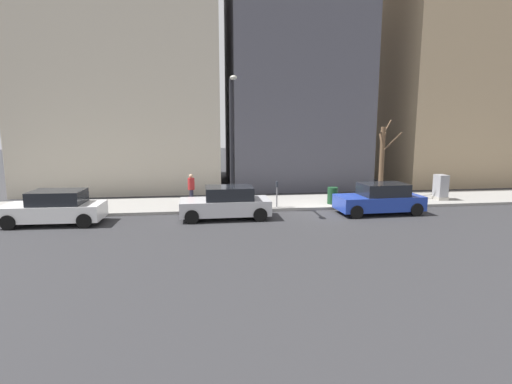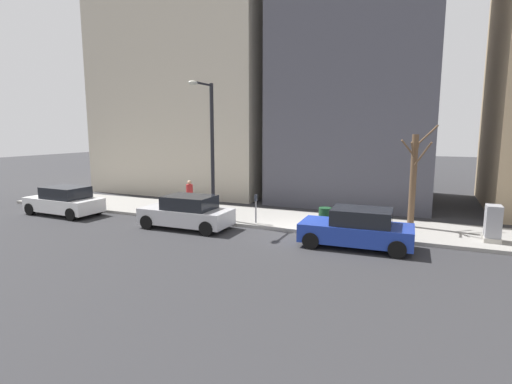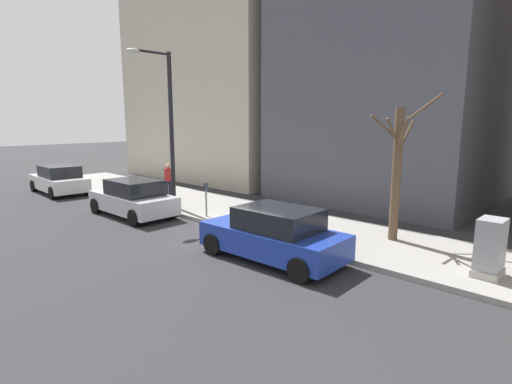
{
  "view_description": "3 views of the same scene",
  "coord_description": "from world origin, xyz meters",
  "px_view_note": "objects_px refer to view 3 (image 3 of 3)",
  "views": [
    {
      "loc": [
        -19.68,
        5.93,
        4.34
      ],
      "look_at": [
        1.2,
        3.08,
        0.84
      ],
      "focal_mm": 28.0,
      "sensor_mm": 36.0,
      "label": 1
    },
    {
      "loc": [
        -16.33,
        -5.2,
        4.46
      ],
      "look_at": [
        -0.37,
        1.72,
        1.77
      ],
      "focal_mm": 28.0,
      "sensor_mm": 36.0,
      "label": 2
    },
    {
      "loc": [
        -9.29,
        -9.95,
        3.89
      ],
      "look_at": [
        0.61,
        -0.48,
        1.43
      ],
      "focal_mm": 28.0,
      "sensor_mm": 36.0,
      "label": 3
    }
  ],
  "objects_px": {
    "parked_car_silver": "(133,198)",
    "parked_car_white": "(59,180)",
    "streetlamp": "(166,117)",
    "bare_tree": "(397,170)",
    "office_block_center": "(399,6)",
    "trash_bin": "(274,217)",
    "pedestrian_near_meter": "(168,179)",
    "parking_meter": "(206,196)",
    "utility_box": "(490,248)",
    "office_tower_right": "(248,61)",
    "parked_car_blue": "(274,235)"
  },
  "relations": [
    {
      "from": "parked_car_silver",
      "to": "parked_car_white",
      "type": "distance_m",
      "value": 7.62
    },
    {
      "from": "parked_car_white",
      "to": "streetlamp",
      "type": "height_order",
      "value": "streetlamp"
    },
    {
      "from": "bare_tree",
      "to": "office_block_center",
      "type": "height_order",
      "value": "office_block_center"
    },
    {
      "from": "parked_car_white",
      "to": "trash_bin",
      "type": "relative_size",
      "value": 4.74
    },
    {
      "from": "streetlamp",
      "to": "bare_tree",
      "type": "relative_size",
      "value": 1.42
    },
    {
      "from": "parked_car_silver",
      "to": "pedestrian_near_meter",
      "type": "bearing_deg",
      "value": 30.1
    },
    {
      "from": "bare_tree",
      "to": "trash_bin",
      "type": "bearing_deg",
      "value": 115.57
    },
    {
      "from": "streetlamp",
      "to": "office_block_center",
      "type": "distance_m",
      "value": 12.37
    },
    {
      "from": "parked_car_silver",
      "to": "parking_meter",
      "type": "distance_m",
      "value": 3.19
    },
    {
      "from": "parking_meter",
      "to": "trash_bin",
      "type": "height_order",
      "value": "parking_meter"
    },
    {
      "from": "utility_box",
      "to": "parked_car_silver",
      "type": "bearing_deg",
      "value": 101.15
    },
    {
      "from": "parking_meter",
      "to": "trash_bin",
      "type": "xyz_separation_m",
      "value": [
        0.45,
        -3.17,
        -0.38
      ]
    },
    {
      "from": "office_block_center",
      "to": "office_tower_right",
      "type": "distance_m",
      "value": 12.11
    },
    {
      "from": "parked_car_white",
      "to": "trash_bin",
      "type": "distance_m",
      "value": 13.7
    },
    {
      "from": "office_block_center",
      "to": "parking_meter",
      "type": "bearing_deg",
      "value": 163.34
    },
    {
      "from": "parking_meter",
      "to": "trash_bin",
      "type": "distance_m",
      "value": 3.22
    },
    {
      "from": "parking_meter",
      "to": "parked_car_white",
      "type": "bearing_deg",
      "value": 99.36
    },
    {
      "from": "parked_car_blue",
      "to": "trash_bin",
      "type": "bearing_deg",
      "value": 38.71
    },
    {
      "from": "bare_tree",
      "to": "parked_car_silver",
      "type": "bearing_deg",
      "value": 111.65
    },
    {
      "from": "parked_car_blue",
      "to": "pedestrian_near_meter",
      "type": "bearing_deg",
      "value": 71.08
    },
    {
      "from": "streetlamp",
      "to": "bare_tree",
      "type": "distance_m",
      "value": 9.47
    },
    {
      "from": "bare_tree",
      "to": "pedestrian_near_meter",
      "type": "height_order",
      "value": "bare_tree"
    },
    {
      "from": "bare_tree",
      "to": "trash_bin",
      "type": "xyz_separation_m",
      "value": [
        -1.69,
        3.54,
        -1.79
      ]
    },
    {
      "from": "bare_tree",
      "to": "trash_bin",
      "type": "height_order",
      "value": "bare_tree"
    },
    {
      "from": "parked_car_white",
      "to": "utility_box",
      "type": "bearing_deg",
      "value": -80.61
    },
    {
      "from": "parked_car_silver",
      "to": "pedestrian_near_meter",
      "type": "distance_m",
      "value": 3.33
    },
    {
      "from": "parking_meter",
      "to": "bare_tree",
      "type": "height_order",
      "value": "bare_tree"
    },
    {
      "from": "bare_tree",
      "to": "parking_meter",
      "type": "bearing_deg",
      "value": 107.71
    },
    {
      "from": "streetlamp",
      "to": "pedestrian_near_meter",
      "type": "bearing_deg",
      "value": 56.17
    },
    {
      "from": "utility_box",
      "to": "office_tower_right",
      "type": "height_order",
      "value": "office_tower_right"
    },
    {
      "from": "parked_car_blue",
      "to": "parked_car_silver",
      "type": "xyz_separation_m",
      "value": [
        -0.02,
        7.67,
        0.0
      ]
    },
    {
      "from": "parked_car_white",
      "to": "office_block_center",
      "type": "bearing_deg",
      "value": -47.1
    },
    {
      "from": "parking_meter",
      "to": "pedestrian_near_meter",
      "type": "xyz_separation_m",
      "value": [
        1.24,
        4.43,
        0.11
      ]
    },
    {
      "from": "trash_bin",
      "to": "pedestrian_near_meter",
      "type": "relative_size",
      "value": 0.54
    },
    {
      "from": "parked_car_silver",
      "to": "parking_meter",
      "type": "bearing_deg",
      "value": -60.13
    },
    {
      "from": "utility_box",
      "to": "parked_car_white",
      "type": "bearing_deg",
      "value": 97.25
    },
    {
      "from": "bare_tree",
      "to": "streetlamp",
      "type": "bearing_deg",
      "value": 104.33
    },
    {
      "from": "bare_tree",
      "to": "office_block_center",
      "type": "xyz_separation_m",
      "value": [
        7.59,
        3.8,
        6.89
      ]
    },
    {
      "from": "parked_car_silver",
      "to": "trash_bin",
      "type": "height_order",
      "value": "parked_car_silver"
    },
    {
      "from": "parked_car_blue",
      "to": "parking_meter",
      "type": "bearing_deg",
      "value": 70.04
    },
    {
      "from": "pedestrian_near_meter",
      "to": "office_tower_right",
      "type": "relative_size",
      "value": 0.1
    },
    {
      "from": "parking_meter",
      "to": "office_block_center",
      "type": "xyz_separation_m",
      "value": [
        9.73,
        -2.91,
        8.3
      ]
    },
    {
      "from": "parking_meter",
      "to": "office_block_center",
      "type": "height_order",
      "value": "office_block_center"
    },
    {
      "from": "parked_car_white",
      "to": "trash_bin",
      "type": "height_order",
      "value": "parked_car_white"
    },
    {
      "from": "trash_bin",
      "to": "office_tower_right",
      "type": "xyz_separation_m",
      "value": [
        10.97,
        12.19,
        7.51
      ]
    },
    {
      "from": "utility_box",
      "to": "trash_bin",
      "type": "height_order",
      "value": "utility_box"
    },
    {
      "from": "utility_box",
      "to": "streetlamp",
      "type": "bearing_deg",
      "value": 94.82
    },
    {
      "from": "office_tower_right",
      "to": "bare_tree",
      "type": "bearing_deg",
      "value": -120.54
    },
    {
      "from": "trash_bin",
      "to": "office_block_center",
      "type": "relative_size",
      "value": 0.05
    },
    {
      "from": "office_tower_right",
      "to": "parking_meter",
      "type": "bearing_deg",
      "value": -141.69
    }
  ]
}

